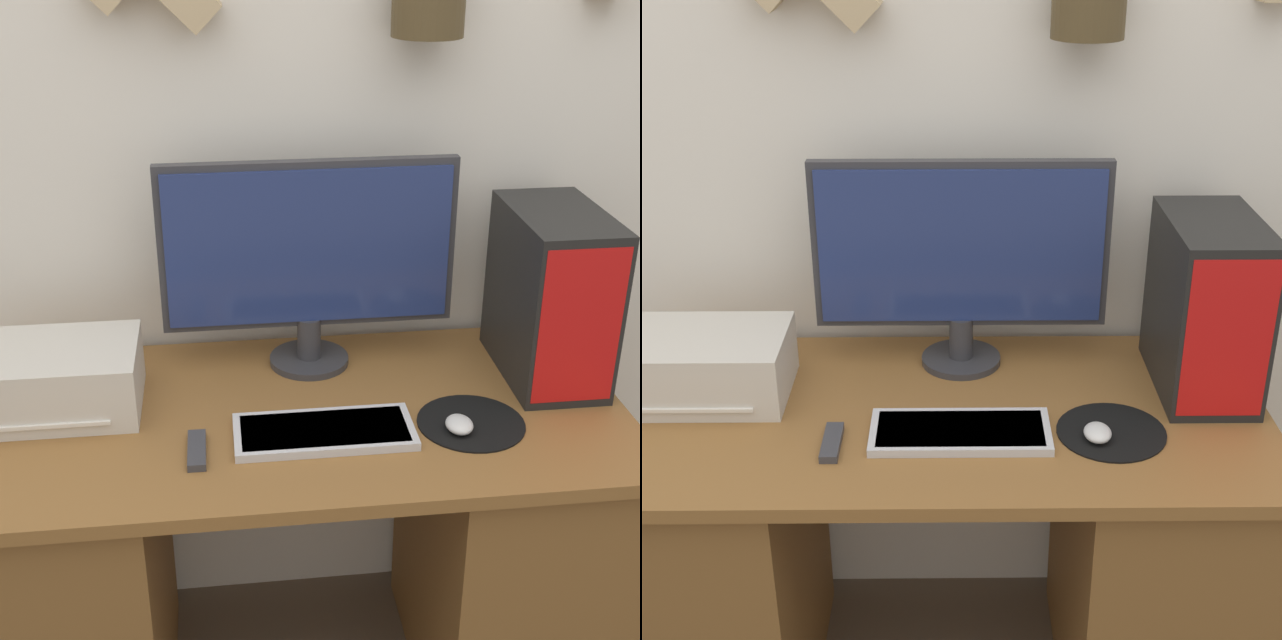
{
  "view_description": "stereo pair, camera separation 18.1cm",
  "coord_description": "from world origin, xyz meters",
  "views": [
    {
      "loc": [
        -0.14,
        -1.28,
        1.79
      ],
      "look_at": [
        0.06,
        0.35,
        1.01
      ],
      "focal_mm": 50.0,
      "sensor_mm": 36.0,
      "label": 1
    },
    {
      "loc": [
        0.04,
        -1.29,
        1.79
      ],
      "look_at": [
        0.06,
        0.35,
        1.01
      ],
      "focal_mm": 50.0,
      "sensor_mm": 36.0,
      "label": 2
    }
  ],
  "objects": [
    {
      "name": "wall_back",
      "position": [
        0.0,
        0.75,
        1.37
      ],
      "size": [
        6.4,
        0.21,
        2.7
      ],
      "color": "white",
      "rests_on": "ground_plane"
    },
    {
      "name": "computer_tower",
      "position": [
        0.59,
        0.45,
        0.99
      ],
      "size": [
        0.2,
        0.34,
        0.38
      ],
      "color": "black",
      "rests_on": "desk"
    },
    {
      "name": "remote_control",
      "position": [
        -0.2,
        0.21,
        0.81
      ],
      "size": [
        0.04,
        0.13,
        0.02
      ],
      "color": "#38383D",
      "rests_on": "desk"
    },
    {
      "name": "mousepad",
      "position": [
        0.36,
        0.25,
        0.8
      ],
      "size": [
        0.22,
        0.22,
        0.0
      ],
      "color": "black",
      "rests_on": "desk"
    },
    {
      "name": "mouse",
      "position": [
        0.33,
        0.22,
        0.82
      ],
      "size": [
        0.06,
        0.07,
        0.03
      ],
      "color": "silver",
      "rests_on": "mousepad"
    },
    {
      "name": "monitor",
      "position": [
        0.06,
        0.56,
        1.07
      ],
      "size": [
        0.66,
        0.18,
        0.48
      ],
      "color": "#333338",
      "rests_on": "desk"
    },
    {
      "name": "keyboard",
      "position": [
        0.05,
        0.24,
        0.81
      ],
      "size": [
        0.37,
        0.16,
        0.02
      ],
      "color": "silver",
      "rests_on": "desk"
    },
    {
      "name": "desk",
      "position": [
        0.0,
        0.35,
        0.41
      ],
      "size": [
        1.42,
        0.69,
        0.8
      ],
      "color": "brown",
      "rests_on": "ground_plane"
    },
    {
      "name": "printer",
      "position": [
        -0.5,
        0.42,
        0.87
      ],
      "size": [
        0.36,
        0.26,
        0.14
      ],
      "color": "beige",
      "rests_on": "desk"
    }
  ]
}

